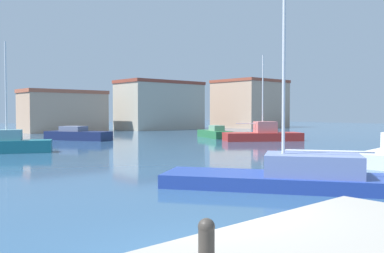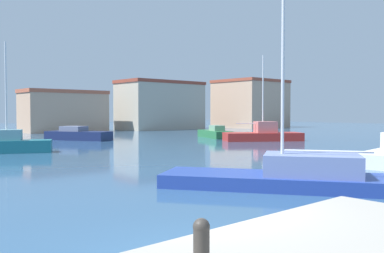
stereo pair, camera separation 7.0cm
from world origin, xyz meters
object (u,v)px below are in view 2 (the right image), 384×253
object	(u,v)px
motorboat_navy_distant_north	(78,135)
motorboat_green_outer_mooring	(215,133)
mooring_bollard	(201,238)
sailboat_teal_near_pier	(7,144)
sailboat_red_far_right	(263,135)
sailboat_blue_inner_mooring	(291,175)

from	to	relation	value
motorboat_navy_distant_north	motorboat_green_outer_mooring	bearing A→B (deg)	-26.06
mooring_bollard	sailboat_teal_near_pier	xyz separation A→B (m)	(6.20, 26.40, -0.75)
mooring_bollard	sailboat_red_far_right	xyz separation A→B (m)	(28.97, 22.57, -0.74)
sailboat_blue_inner_mooring	sailboat_red_far_right	world-z (taller)	sailboat_blue_inner_mooring
motorboat_green_outer_mooring	sailboat_blue_inner_mooring	bearing A→B (deg)	-129.17
mooring_bollard	sailboat_red_far_right	distance (m)	36.73
motorboat_navy_distant_north	motorboat_green_outer_mooring	distance (m)	14.41
motorboat_navy_distant_north	sailboat_red_far_right	world-z (taller)	sailboat_red_far_right
motorboat_green_outer_mooring	sailboat_red_far_right	xyz separation A→B (m)	(0.08, -6.61, 0.13)
sailboat_red_far_right	sailboat_teal_near_pier	bearing A→B (deg)	170.45
sailboat_teal_near_pier	motorboat_green_outer_mooring	distance (m)	22.85
sailboat_blue_inner_mooring	sailboat_red_far_right	size ratio (longest dim) A/B	1.31
sailboat_blue_inner_mooring	motorboat_navy_distant_north	size ratio (longest dim) A/B	1.58
sailboat_teal_near_pier	motorboat_navy_distant_north	size ratio (longest dim) A/B	1.10
sailboat_blue_inner_mooring	motorboat_green_outer_mooring	distance (m)	30.45
mooring_bollard	motorboat_navy_distant_north	world-z (taller)	mooring_bollard
mooring_bollard	motorboat_navy_distant_north	xyz separation A→B (m)	(15.93, 35.51, -0.81)
sailboat_blue_inner_mooring	motorboat_navy_distant_north	distance (m)	30.59
sailboat_teal_near_pier	mooring_bollard	bearing A→B (deg)	-103.21
sailboat_teal_near_pier	sailboat_red_far_right	bearing A→B (deg)	-9.55
motorboat_navy_distant_north	motorboat_green_outer_mooring	xyz separation A→B (m)	(12.95, -6.33, -0.06)
mooring_bollard	motorboat_navy_distant_north	bearing A→B (deg)	65.83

